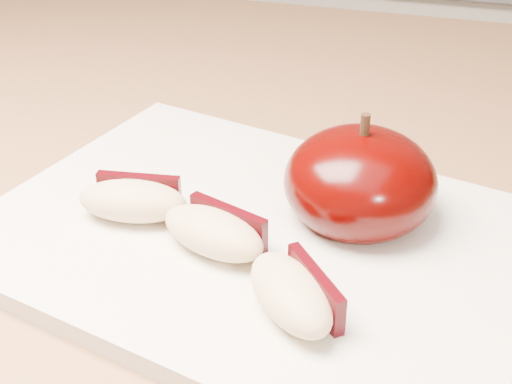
# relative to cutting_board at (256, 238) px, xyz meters

# --- Properties ---
(back_cabinet) EXTENTS (2.40, 0.62, 0.94)m
(back_cabinet) POSITION_rel_cutting_board_xyz_m (0.05, 0.84, -0.44)
(back_cabinet) COLOR silver
(back_cabinet) RESTS_ON ground
(cutting_board) EXTENTS (0.35, 0.29, 0.01)m
(cutting_board) POSITION_rel_cutting_board_xyz_m (0.00, 0.00, 0.00)
(cutting_board) COLOR silver
(cutting_board) RESTS_ON island_counter
(apple_half) EXTENTS (0.09, 0.09, 0.07)m
(apple_half) POSITION_rel_cutting_board_xyz_m (0.05, 0.03, 0.03)
(apple_half) COLOR #2D0100
(apple_half) RESTS_ON cutting_board
(apple_wedge_a) EXTENTS (0.07, 0.04, 0.02)m
(apple_wedge_a) POSITION_rel_cutting_board_xyz_m (-0.07, -0.01, 0.02)
(apple_wedge_a) COLOR #D6B988
(apple_wedge_a) RESTS_ON cutting_board
(apple_wedge_b) EXTENTS (0.07, 0.05, 0.02)m
(apple_wedge_b) POSITION_rel_cutting_board_xyz_m (-0.02, -0.02, 0.02)
(apple_wedge_b) COLOR #D6B988
(apple_wedge_b) RESTS_ON cutting_board
(apple_wedge_c) EXTENTS (0.06, 0.07, 0.02)m
(apple_wedge_c) POSITION_rel_cutting_board_xyz_m (0.04, -0.06, 0.02)
(apple_wedge_c) COLOR #D6B988
(apple_wedge_c) RESTS_ON cutting_board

